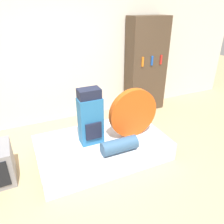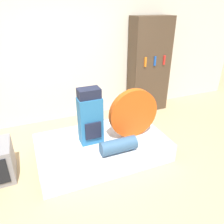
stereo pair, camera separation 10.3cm
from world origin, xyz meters
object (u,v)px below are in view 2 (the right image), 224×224
(tent_bag, at_px, (133,113))
(sleeping_roll, at_px, (119,146))
(backpack, at_px, (90,117))
(bookshelf, at_px, (149,66))

(tent_bag, bearing_deg, sleeping_roll, -140.31)
(backpack, relative_size, tent_bag, 1.09)
(tent_bag, relative_size, bookshelf, 0.39)
(tent_bag, height_order, bookshelf, bookshelf)
(tent_bag, bearing_deg, backpack, 172.39)
(backpack, height_order, bookshelf, bookshelf)
(tent_bag, distance_m, bookshelf, 1.74)
(backpack, xyz_separation_m, sleeping_roll, (0.28, -0.41, -0.31))
(sleeping_roll, distance_m, bookshelf, 2.28)
(tent_bag, relative_size, sleeping_roll, 1.49)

